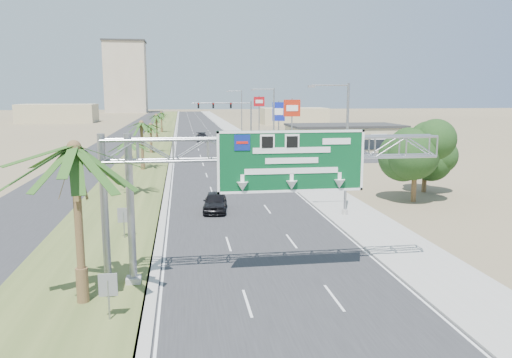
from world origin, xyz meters
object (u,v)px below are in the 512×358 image
object	(u,v)px
signal_mast	(239,120)
pole_sign_blue	(279,114)
palm_near	(74,149)
car_left_lane	(215,202)
sign_gantry	(258,160)
car_far	(202,137)
car_mid_lane	(228,158)
car_right_lane	(227,151)
pole_sign_red_near	(292,111)
store_building	(344,138)
pole_sign_red_far	(259,105)

from	to	relation	value
signal_mast	pole_sign_blue	size ratio (longest dim) A/B	1.26
palm_near	car_left_lane	size ratio (longest dim) A/B	1.87
sign_gantry	car_far	xyz separation A→B (m)	(0.27, 75.36, -5.25)
palm_near	sign_gantry	bearing A→B (deg)	13.32
car_mid_lane	car_far	distance (m)	33.92
car_right_lane	pole_sign_red_near	bearing A→B (deg)	-31.90
car_right_lane	pole_sign_blue	bearing A→B (deg)	20.87
signal_mast	store_building	xyz separation A→B (m)	(16.83, -5.97, -2.85)
store_building	car_far	xyz separation A→B (m)	(-22.79, 19.28, -1.19)
car_left_lane	car_far	distance (m)	60.37
sign_gantry	car_right_lane	distance (m)	51.59
pole_sign_red_near	palm_near	bearing A→B (deg)	-112.46
store_building	car_far	bearing A→B (deg)	139.76
store_building	car_right_lane	world-z (taller)	store_building
sign_gantry	pole_sign_red_far	size ratio (longest dim) A/B	1.88
car_right_lane	pole_sign_red_far	xyz separation A→B (m)	(8.12, 20.65, 6.42)
car_mid_lane	store_building	bearing A→B (deg)	39.81
signal_mast	car_mid_lane	xyz separation A→B (m)	(-3.95, -20.55, -4.03)
car_right_lane	pole_sign_red_far	bearing A→B (deg)	60.72
car_left_lane	pole_sign_red_far	world-z (taller)	pole_sign_red_far
car_left_lane	car_far	xyz separation A→B (m)	(1.43, 60.35, 0.05)
pole_sign_red_far	car_right_lane	bearing A→B (deg)	-111.46
signal_mast	car_right_lane	bearing A→B (deg)	-106.23
palm_near	pole_sign_red_far	distance (m)	76.28
pole_sign_red_near	sign_gantry	bearing A→B (deg)	-104.45
sign_gantry	store_building	world-z (taller)	sign_gantry
sign_gantry	store_building	xyz separation A→B (m)	(23.06, 56.07, -4.06)
sign_gantry	car_far	bearing A→B (deg)	89.79
palm_near	car_left_lane	distance (m)	19.32
car_mid_lane	palm_near	bearing A→B (deg)	-98.74
car_far	pole_sign_red_near	world-z (taller)	pole_sign_red_near
store_building	pole_sign_red_near	xyz separation A→B (m)	(-10.91, -8.91, 4.76)
store_building	palm_near	bearing A→B (deg)	-118.28
car_right_lane	pole_sign_red_near	size ratio (longest dim) A/B	0.54
palm_near	car_right_lane	distance (m)	54.68
car_left_lane	pole_sign_blue	world-z (taller)	pole_sign_blue
car_mid_lane	pole_sign_red_near	xyz separation A→B (m)	(9.87, 5.66, 5.94)
pole_sign_red_far	store_building	bearing A→B (deg)	-53.08
car_right_lane	pole_sign_red_near	world-z (taller)	pole_sign_red_near
palm_near	pole_sign_red_near	size ratio (longest dim) A/B	0.97
car_right_lane	car_left_lane	bearing A→B (deg)	-104.50
palm_near	car_mid_lane	bearing A→B (deg)	76.50
car_left_lane	pole_sign_red_near	world-z (taller)	pole_sign_red_near
store_building	car_left_lane	bearing A→B (deg)	-120.53
store_building	pole_sign_red_far	bearing A→B (deg)	126.92
palm_near	pole_sign_blue	bearing A→B (deg)	70.89
car_right_lane	sign_gantry	bearing A→B (deg)	-101.27
palm_near	pole_sign_red_near	world-z (taller)	pole_sign_red_near
sign_gantry	pole_sign_red_far	world-z (taller)	pole_sign_red_far
store_building	pole_sign_blue	bearing A→B (deg)	-179.99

